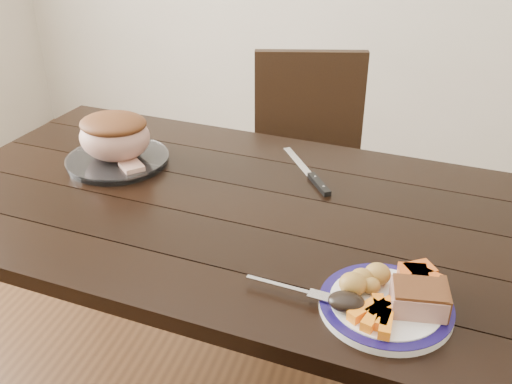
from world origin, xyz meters
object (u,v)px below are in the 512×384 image
(pork_slice, at_px, (418,299))
(carving_knife, at_px, (314,178))
(roast_joint, at_px, (115,137))
(dining_table, at_px, (229,231))
(serving_platter, at_px, (118,161))
(dinner_plate, at_px, (385,306))
(chair_far, at_px, (308,164))
(fork, at_px, (294,290))

(pork_slice, height_order, carving_knife, pork_slice)
(roast_joint, height_order, carving_knife, roast_joint)
(dining_table, distance_m, carving_knife, 0.28)
(serving_platter, relative_size, carving_knife, 1.04)
(dining_table, distance_m, dinner_plate, 0.54)
(serving_platter, distance_m, roast_joint, 0.08)
(chair_far, distance_m, dinner_plate, 1.14)
(pork_slice, bearing_deg, carving_knife, 120.82)
(dinner_plate, bearing_deg, carving_knife, 115.94)
(serving_platter, height_order, pork_slice, pork_slice)
(serving_platter, bearing_deg, pork_slice, -26.89)
(pork_slice, distance_m, roast_joint, 0.98)
(serving_platter, bearing_deg, chair_far, 53.63)
(roast_joint, bearing_deg, fork, -35.41)
(chair_far, distance_m, fork, 1.11)
(chair_far, bearing_deg, roast_joint, 38.82)
(roast_joint, relative_size, carving_knife, 0.74)
(chair_far, relative_size, carving_knife, 3.34)
(carving_knife, bearing_deg, fork, -26.47)
(dinner_plate, distance_m, serving_platter, 0.92)
(serving_platter, distance_m, pork_slice, 0.98)
(serving_platter, bearing_deg, dining_table, -17.44)
(pork_slice, xyz_separation_m, roast_joint, (-0.87, 0.44, 0.04))
(chair_far, xyz_separation_m, pork_slice, (0.42, -1.06, 0.27))
(fork, height_order, carving_knife, fork)
(fork, height_order, roast_joint, roast_joint)
(dinner_plate, height_order, fork, fork)
(dinner_plate, bearing_deg, chair_far, 108.92)
(dinner_plate, height_order, pork_slice, pork_slice)
(roast_joint, bearing_deg, dining_table, -17.44)
(serving_platter, xyz_separation_m, pork_slice, (0.87, -0.44, 0.03))
(dinner_plate, distance_m, carving_knife, 0.55)
(dining_table, distance_m, chair_far, 0.75)
(dinner_plate, xyz_separation_m, serving_platter, (-0.81, 0.44, 0.00))
(dining_table, bearing_deg, pork_slice, -33.41)
(dinner_plate, distance_m, pork_slice, 0.07)
(serving_platter, bearing_deg, carving_knife, 5.82)
(dining_table, distance_m, serving_platter, 0.42)
(pork_slice, distance_m, carving_knife, 0.58)
(serving_platter, relative_size, roast_joint, 1.41)
(serving_platter, bearing_deg, fork, -35.41)
(fork, relative_size, roast_joint, 0.87)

